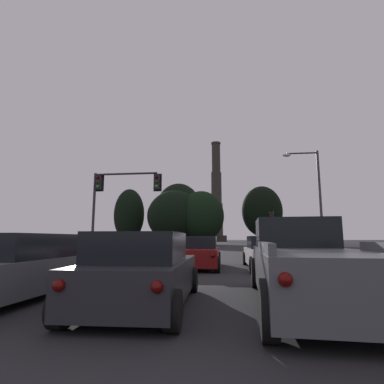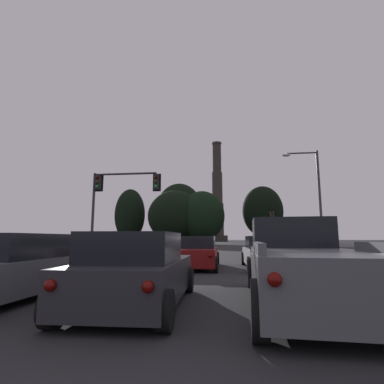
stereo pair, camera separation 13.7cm
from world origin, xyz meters
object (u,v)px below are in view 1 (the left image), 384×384
at_px(pickup_truck_right_lane_second, 306,263).
at_px(traffic_light_overhead_left, 116,192).
at_px(sedan_left_lane_second, 10,269).
at_px(smokestack, 217,202).
at_px(sedan_center_lane_front, 199,253).
at_px(street_lamp, 314,190).
at_px(traffic_light_far_right, 272,224).
at_px(hatchback_center_lane_second, 143,272).
at_px(hatchback_left_lane_front, 128,252).
at_px(sedan_right_lane_front, 268,253).

height_order(pickup_truck_right_lane_second, traffic_light_overhead_left, traffic_light_overhead_left).
bearing_deg(traffic_light_overhead_left, sedan_left_lane_second, -77.46).
bearing_deg(smokestack, sedan_center_lane_front, -88.24).
bearing_deg(street_lamp, smokestack, 96.37).
bearing_deg(sedan_left_lane_second, traffic_light_far_right, 75.40).
height_order(pickup_truck_right_lane_second, smokestack, smokestack).
height_order(hatchback_center_lane_second, traffic_light_far_right, traffic_light_far_right).
bearing_deg(traffic_light_far_right, street_lamp, -89.54).
bearing_deg(traffic_light_overhead_left, street_lamp, 16.02).
distance_m(hatchback_left_lane_front, traffic_light_overhead_left, 7.57).
height_order(sedan_center_lane_front, street_lamp, street_lamp).
distance_m(sedan_left_lane_second, sedan_right_lane_front, 10.11).
height_order(sedan_right_lane_front, smokestack, smokestack).
distance_m(sedan_right_lane_front, traffic_light_overhead_left, 11.85).
xyz_separation_m(traffic_light_far_right, traffic_light_overhead_left, (-14.28, -25.96, 1.00)).
distance_m(hatchback_center_lane_second, street_lamp, 20.43).
bearing_deg(hatchback_center_lane_second, smokestack, 89.68).
relative_size(sedan_left_lane_second, smokestack, 0.11).
relative_size(sedan_center_lane_front, sedan_right_lane_front, 1.00).
bearing_deg(street_lamp, sedan_left_lane_second, -122.45).
bearing_deg(sedan_right_lane_front, traffic_light_overhead_left, 146.52).
bearing_deg(sedan_right_lane_front, hatchback_left_lane_front, 177.12).
bearing_deg(smokestack, sedan_right_lane_front, -86.68).
distance_m(sedan_right_lane_front, traffic_light_far_right, 32.41).
height_order(traffic_light_far_right, smokestack, smokestack).
height_order(hatchback_left_lane_front, sedan_left_lane_second, hatchback_left_lane_front).
relative_size(traffic_light_far_right, smokestack, 0.12).
relative_size(pickup_truck_right_lane_second, street_lamp, 0.68).
height_order(pickup_truck_right_lane_second, street_lamp, street_lamp).
height_order(hatchback_center_lane_second, sedan_right_lane_front, hatchback_center_lane_second).
height_order(hatchback_left_lane_front, traffic_light_overhead_left, traffic_light_overhead_left).
distance_m(pickup_truck_right_lane_second, hatchback_center_lane_second, 3.38).
relative_size(street_lamp, smokestack, 0.19).
distance_m(sedan_center_lane_front, traffic_light_overhead_left, 9.53).
relative_size(hatchback_left_lane_front, sedan_right_lane_front, 0.88).
height_order(traffic_light_overhead_left, street_lamp, street_lamp).
height_order(sedan_center_lane_front, sedan_left_lane_second, same).
xyz_separation_m(pickup_truck_right_lane_second, hatchback_center_lane_second, (-3.30, -0.70, -0.14)).
height_order(sedan_center_lane_front, hatchback_left_lane_front, hatchback_left_lane_front).
distance_m(hatchback_left_lane_front, traffic_light_far_right, 33.82).
bearing_deg(smokestack, traffic_light_overhead_left, -91.53).
bearing_deg(hatchback_center_lane_second, street_lamp, 63.32).
bearing_deg(street_lamp, traffic_light_far_right, 90.46).
relative_size(sedan_right_lane_front, smokestack, 0.11).
xyz_separation_m(sedan_left_lane_second, traffic_light_overhead_left, (-3.06, 13.77, 3.85)).
relative_size(hatchback_center_lane_second, sedan_right_lane_front, 0.88).
relative_size(pickup_truck_right_lane_second, sedan_left_lane_second, 1.18).
bearing_deg(hatchback_center_lane_second, sedan_right_lane_front, 64.99).
relative_size(hatchback_center_lane_second, traffic_light_far_right, 0.78).
xyz_separation_m(pickup_truck_right_lane_second, hatchback_left_lane_front, (-6.37, 7.46, -0.14)).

